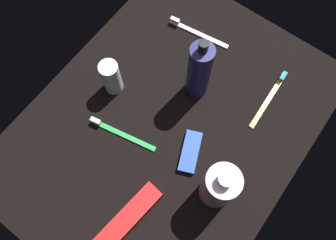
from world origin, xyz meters
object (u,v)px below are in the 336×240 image
(toothbrush_green, at_px, (119,132))
(toothpaste_box_red, at_px, (129,217))
(snack_bar_blue, at_px, (190,152))
(bodywash_bottle, at_px, (219,187))
(deodorant_stick, at_px, (113,76))
(lotion_bottle, at_px, (199,71))
(toothbrush_yellow, at_px, (270,96))
(toothbrush_white, at_px, (195,31))

(toothbrush_green, bearing_deg, toothpaste_box_red, -133.83)
(toothpaste_box_red, height_order, snack_bar_blue, toothpaste_box_red)
(bodywash_bottle, bearing_deg, deodorant_stick, 78.26)
(deodorant_stick, height_order, toothpaste_box_red, deodorant_stick)
(toothbrush_green, distance_m, toothpaste_box_red, 0.21)
(lotion_bottle, relative_size, toothbrush_yellow, 1.20)
(bodywash_bottle, height_order, deodorant_stick, bodywash_bottle)
(lotion_bottle, bearing_deg, deodorant_stick, 123.81)
(toothbrush_yellow, bearing_deg, toothbrush_white, 80.51)
(bodywash_bottle, relative_size, toothbrush_green, 0.98)
(deodorant_stick, bearing_deg, bodywash_bottle, -101.74)
(deodorant_stick, xyz_separation_m, toothpaste_box_red, (-0.24, -0.24, -0.04))
(lotion_bottle, relative_size, snack_bar_blue, 2.08)
(bodywash_bottle, xyz_separation_m, toothbrush_yellow, (0.29, 0.02, -0.07))
(lotion_bottle, xyz_separation_m, toothpaste_box_red, (-0.36, -0.06, -0.08))
(deodorant_stick, relative_size, snack_bar_blue, 1.03)
(toothbrush_white, bearing_deg, deodorant_stick, 163.86)
(toothbrush_white, xyz_separation_m, toothbrush_yellow, (-0.05, -0.27, 0.00))
(bodywash_bottle, height_order, snack_bar_blue, bodywash_bottle)
(toothbrush_white, relative_size, toothbrush_yellow, 1.00)
(toothpaste_box_red, bearing_deg, toothbrush_white, 25.22)
(toothpaste_box_red, relative_size, snack_bar_blue, 1.69)
(bodywash_bottle, height_order, toothbrush_green, bodywash_bottle)
(toothbrush_green, height_order, toothpaste_box_red, toothpaste_box_red)
(deodorant_stick, bearing_deg, toothpaste_box_red, -134.98)
(toothpaste_box_red, bearing_deg, toothbrush_yellow, -6.06)
(bodywash_bottle, relative_size, toothbrush_white, 0.98)
(deodorant_stick, relative_size, toothbrush_white, 0.59)
(deodorant_stick, bearing_deg, toothbrush_yellow, -58.31)
(toothbrush_white, bearing_deg, bodywash_bottle, -138.95)
(toothbrush_yellow, height_order, snack_bar_blue, toothbrush_yellow)
(lotion_bottle, xyz_separation_m, deodorant_stick, (-0.12, 0.18, -0.04))
(toothbrush_white, height_order, toothbrush_yellow, same)
(toothbrush_yellow, relative_size, toothpaste_box_red, 1.02)
(bodywash_bottle, bearing_deg, toothbrush_green, 94.50)
(bodywash_bottle, distance_m, toothbrush_white, 0.45)
(toothbrush_yellow, bearing_deg, lotion_bottle, 119.37)
(deodorant_stick, distance_m, toothpaste_box_red, 0.34)
(toothpaste_box_red, bearing_deg, deodorant_stick, 51.76)
(snack_bar_blue, bearing_deg, lotion_bottle, 7.22)
(bodywash_bottle, distance_m, snack_bar_blue, 0.13)
(bodywash_bottle, bearing_deg, lotion_bottle, 44.22)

